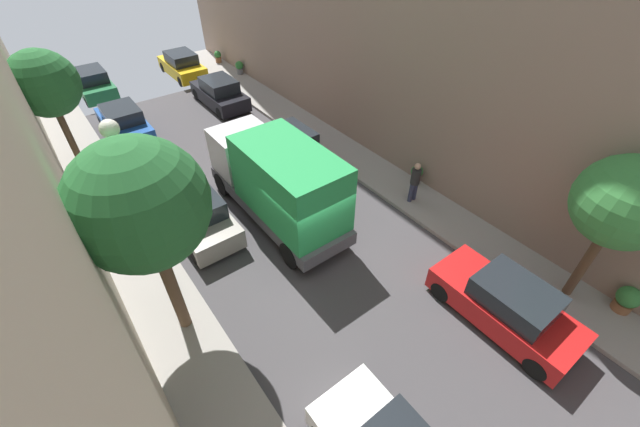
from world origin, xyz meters
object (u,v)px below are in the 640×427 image
at_px(delivery_truck, 277,181).
at_px(potted_plant_1, 627,299).
at_px(parked_car_left_5, 93,83).
at_px(parked_car_right_3, 220,93).
at_px(street_tree_0, 44,84).
at_px(parked_car_right_2, 291,146).
at_px(parked_car_left_4, 124,123).
at_px(street_tree_1, 625,203).
at_px(potted_plant_3, 77,172).
at_px(street_tree_2, 141,206).
at_px(potted_plant_0, 417,173).
at_px(potted_plant_2, 240,67).
at_px(parked_car_right_1, 506,305).
at_px(lamp_post, 134,191).
at_px(potted_plant_4, 218,56).
at_px(parked_car_left_3, 197,214).
at_px(parked_car_right_4, 182,65).
at_px(pedestrian, 415,181).

bearing_deg(delivery_truck, potted_plant_1, -59.24).
relative_size(parked_car_left_5, parked_car_right_3, 1.00).
distance_m(parked_car_right_3, street_tree_0, 8.81).
height_order(parked_car_right_2, street_tree_0, street_tree_0).
relative_size(parked_car_left_4, street_tree_1, 0.87).
distance_m(street_tree_0, potted_plant_3, 3.51).
xyz_separation_m(parked_car_right_2, potted_plant_1, (3.09, -13.00, -0.10)).
xyz_separation_m(parked_car_right_3, street_tree_2, (-7.46, -12.85, 3.82)).
relative_size(potted_plant_0, potted_plant_2, 1.02).
height_order(parked_car_right_1, potted_plant_0, parked_car_right_1).
bearing_deg(lamp_post, potted_plant_0, -5.34).
relative_size(parked_car_right_3, potted_plant_3, 4.25).
relative_size(potted_plant_0, potted_plant_4, 1.08).
bearing_deg(potted_plant_4, lamp_post, -120.30).
bearing_deg(street_tree_0, street_tree_2, -87.49).
bearing_deg(parked_car_left_3, parked_car_right_1, -59.29).
distance_m(parked_car_right_4, pedestrian, 18.47).
relative_size(parked_car_left_5, lamp_post, 0.74).
height_order(street_tree_2, potted_plant_4, street_tree_2).
xyz_separation_m(street_tree_1, potted_plant_3, (-10.73, 15.35, -2.99)).
distance_m(street_tree_2, potted_plant_1, 13.47).
relative_size(parked_car_right_2, pedestrian, 2.44).
xyz_separation_m(parked_car_right_2, street_tree_1, (2.45, -11.72, 2.99)).
bearing_deg(parked_car_left_5, parked_car_left_4, -90.00).
relative_size(parked_car_left_3, potted_plant_1, 4.73).
height_order(parked_car_right_2, lamp_post, lamp_post).
bearing_deg(street_tree_2, potted_plant_3, 95.02).
height_order(street_tree_0, potted_plant_2, street_tree_0).
bearing_deg(parked_car_right_3, parked_car_right_2, -90.00).
height_order(street_tree_2, lamp_post, street_tree_2).
relative_size(parked_car_left_5, pedestrian, 2.44).
bearing_deg(delivery_truck, parked_car_right_2, 50.37).
bearing_deg(potted_plant_2, street_tree_0, -153.46).
bearing_deg(potted_plant_2, potted_plant_3, -148.51).
bearing_deg(parked_car_right_3, delivery_truck, -104.40).
distance_m(parked_car_right_3, potted_plant_4, 6.77).
height_order(pedestrian, street_tree_0, street_tree_0).
distance_m(street_tree_0, potted_plant_2, 12.66).
height_order(parked_car_right_2, potted_plant_2, parked_car_right_2).
bearing_deg(potted_plant_1, parked_car_left_4, 113.14).
bearing_deg(delivery_truck, parked_car_left_4, 104.91).
xyz_separation_m(potted_plant_1, potted_plant_4, (-0.26, 26.39, -0.06)).
distance_m(potted_plant_1, potted_plant_3, 20.14).
distance_m(parked_car_left_4, lamp_post, 11.44).
bearing_deg(potted_plant_0, parked_car_left_5, 114.99).
xyz_separation_m(parked_car_left_5, parked_car_right_2, (5.40, -13.13, 0.00)).
bearing_deg(parked_car_left_5, street_tree_0, -107.44).
height_order(parked_car_left_3, potted_plant_2, parked_car_left_3).
distance_m(street_tree_0, lamp_post, 9.05).
relative_size(street_tree_2, potted_plant_2, 7.28).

